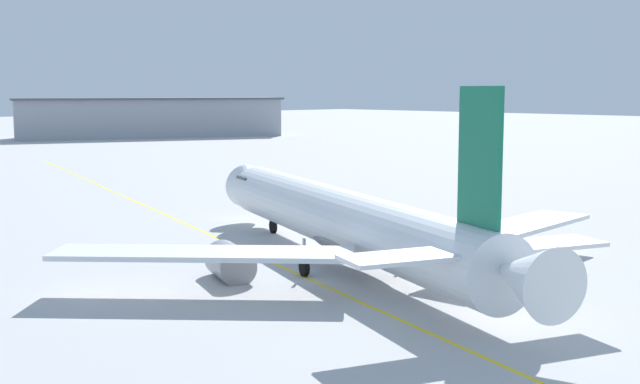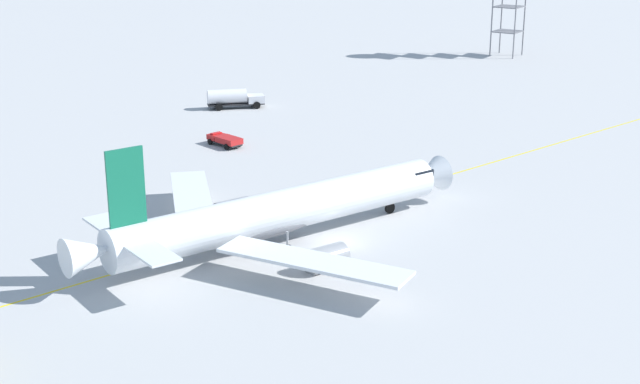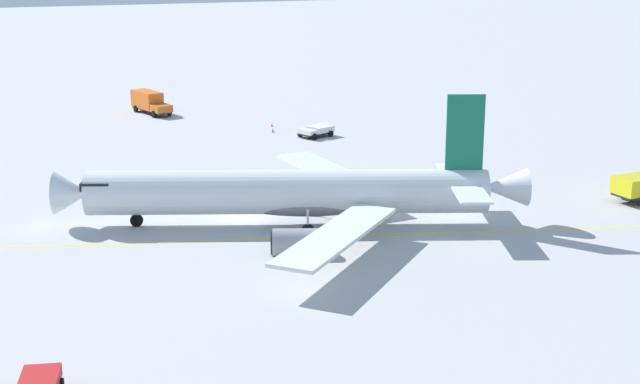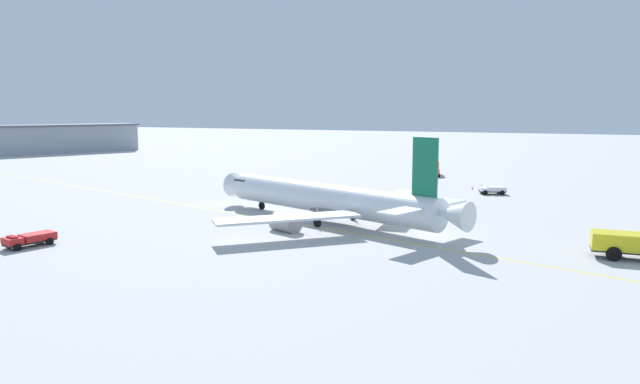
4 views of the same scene
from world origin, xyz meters
name	(u,v)px [view 2 (image 2 of 4)]	position (x,y,z in m)	size (l,w,h in m)	color
ground_plane	(340,243)	(0.00, 0.00, 0.00)	(600.00, 600.00, 0.00)	#B2B2B2
airliner_main	(277,214)	(-4.91, -3.02, 2.81)	(34.13, 38.94, 11.46)	silver
ops_pickup_truck	(225,140)	(-29.96, 20.56, 0.81)	(5.36, 3.17, 1.41)	#232326
fuel_tanker_truck	(233,98)	(-42.20, 37.82, 1.57)	(7.47, 7.57, 2.87)	#232326
taxiway_centreline	(208,246)	(-9.70, -7.18, 0.00)	(52.06, 184.75, 0.01)	yellow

